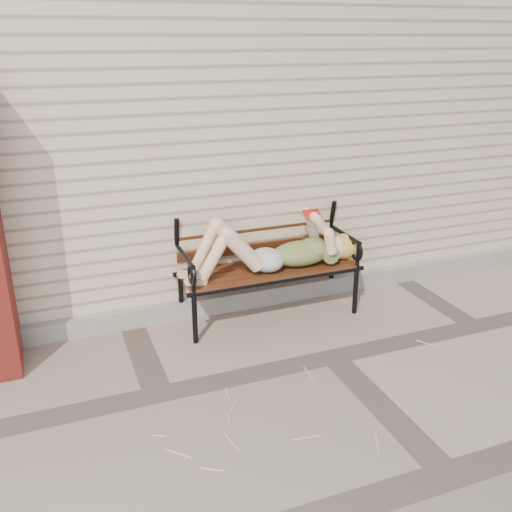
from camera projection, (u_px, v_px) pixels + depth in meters
name	position (u px, v px, depth m)	size (l,w,h in m)	color
ground	(333.00, 357.00, 4.04)	(80.00, 80.00, 0.00)	gray
house_wall	(206.00, 98.00, 6.10)	(8.00, 4.00, 3.00)	beige
foundation_strip	(279.00, 293.00, 4.85)	(8.00, 0.10, 0.15)	gray
garden_bench	(265.00, 248.00, 4.51)	(1.52, 0.61, 0.99)	black
reading_woman	(272.00, 249.00, 4.40)	(1.44, 0.33, 0.45)	#0A3F46
straw_scatter	(396.00, 463.00, 3.02)	(2.84, 1.66, 0.01)	tan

